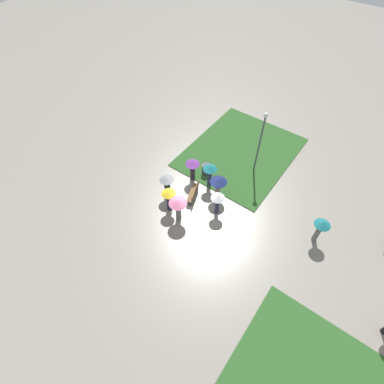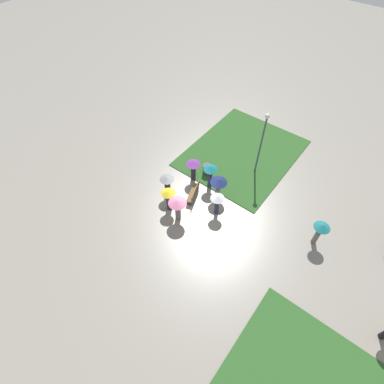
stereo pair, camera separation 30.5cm
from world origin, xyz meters
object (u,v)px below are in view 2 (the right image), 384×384
at_px(crowd_person_yellow, 169,197).
at_px(crowd_person_purple, 193,167).
at_px(crowd_person_white, 217,200).
at_px(trash_bin, 207,169).
at_px(crowd_person_navy, 219,184).
at_px(lone_walker_far_path, 320,230).
at_px(crowd_person_teal, 210,172).
at_px(park_bench, 194,192).
at_px(lamp_post, 262,138).
at_px(crowd_person_grey, 167,183).
at_px(crowd_person_pink, 178,205).

bearing_deg(crowd_person_yellow, crowd_person_purple, 34.71).
bearing_deg(crowd_person_purple, crowd_person_white, 70.01).
bearing_deg(trash_bin, crowd_person_navy, 54.20).
xyz_separation_m(trash_bin, crowd_person_navy, (1.37, 1.90, 0.98)).
bearing_deg(lone_walker_far_path, crowd_person_yellow, 128.23).
height_order(crowd_person_purple, lone_walker_far_path, lone_walker_far_path).
bearing_deg(crowd_person_purple, crowd_person_yellow, 12.11).
xyz_separation_m(crowd_person_yellow, crowd_person_white, (-1.60, 2.69, 0.13)).
bearing_deg(crowd_person_teal, park_bench, -29.38).
bearing_deg(park_bench, crowd_person_teal, 149.84).
height_order(lamp_post, crowd_person_navy, lamp_post).
height_order(park_bench, trash_bin, park_bench).
bearing_deg(crowd_person_grey, crowd_person_navy, 1.34).
height_order(crowd_person_pink, crowd_person_navy, crowd_person_pink).
bearing_deg(crowd_person_grey, park_bench, -1.92).
distance_m(crowd_person_teal, crowd_person_grey, 3.04).
relative_size(trash_bin, crowd_person_navy, 0.45).
xyz_separation_m(crowd_person_purple, lone_walker_far_path, (-0.39, 9.07, 0.14)).
height_order(park_bench, crowd_person_white, crowd_person_white).
bearing_deg(crowd_person_pink, crowd_person_navy, 89.40).
bearing_deg(lamp_post, park_bench, -23.99).
relative_size(crowd_person_grey, lone_walker_far_path, 0.94).
bearing_deg(crowd_person_yellow, trash_bin, 26.88).
xyz_separation_m(park_bench, trash_bin, (-2.35, -0.61, -0.06)).
bearing_deg(park_bench, crowd_person_yellow, -41.84).
distance_m(crowd_person_yellow, crowd_person_grey, 1.21).
height_order(lamp_post, crowd_person_purple, lamp_post).
distance_m(park_bench, crowd_person_navy, 1.87).
bearing_deg(lone_walker_far_path, crowd_person_pink, 132.30).
distance_m(park_bench, lone_walker_far_path, 8.24).
height_order(trash_bin, crowd_person_pink, crowd_person_pink).
bearing_deg(crowd_person_white, crowd_person_teal, 68.33).
relative_size(trash_bin, crowd_person_teal, 0.42).
bearing_deg(park_bench, crowd_person_grey, -79.76).
height_order(crowd_person_white, crowd_person_purple, crowd_person_white).
xyz_separation_m(lamp_post, lone_walker_far_path, (3.04, 5.91, -1.83)).
relative_size(crowd_person_teal, crowd_person_grey, 1.11).
relative_size(trash_bin, crowd_person_pink, 0.44).
height_order(trash_bin, crowd_person_navy, crowd_person_navy).
bearing_deg(crowd_person_yellow, park_bench, 6.44).
xyz_separation_m(park_bench, lamp_post, (-4.73, 2.10, 2.75)).
bearing_deg(crowd_person_pink, crowd_person_teal, 108.25).
distance_m(crowd_person_pink, crowd_person_navy, 3.18).
height_order(crowd_person_navy, lone_walker_far_path, lone_walker_far_path).
bearing_deg(crowd_person_yellow, crowd_person_white, -31.12).
bearing_deg(crowd_person_purple, park_bench, 44.60).
bearing_deg(park_bench, lone_walker_far_path, 81.76).
height_order(crowd_person_grey, lone_walker_far_path, lone_walker_far_path).
bearing_deg(crowd_person_yellow, crowd_person_navy, -7.86).
bearing_deg(crowd_person_grey, lone_walker_far_path, -17.09).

